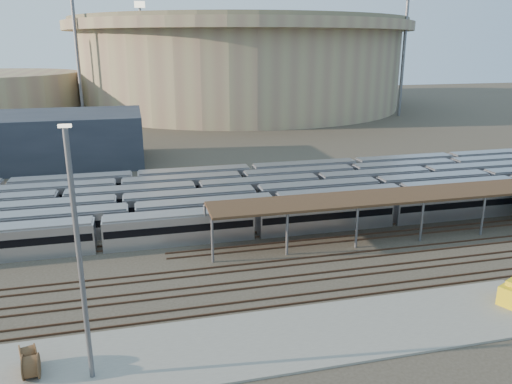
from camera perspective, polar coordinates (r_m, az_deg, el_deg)
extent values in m
plane|color=#383026|center=(56.64, 3.36, -7.72)|extent=(420.00, 420.00, 0.00)
cube|color=gray|center=(42.71, 2.86, -16.41)|extent=(50.00, 9.00, 0.20)
cube|color=#B1B1B6|center=(62.70, -0.12, -3.42)|extent=(112.00, 2.90, 3.60)
cube|color=#B1B1B6|center=(67.47, 2.20, -1.95)|extent=(112.00, 2.90, 3.60)
cube|color=#B1B1B6|center=(70.94, 0.08, -0.99)|extent=(112.00, 2.90, 3.60)
cube|color=#B1B1B6|center=(73.52, -6.69, -0.46)|extent=(112.00, 2.90, 3.60)
cube|color=#B1B1B6|center=(78.71, -1.57, 0.81)|extent=(112.00, 2.90, 3.60)
cube|color=#B1B1B6|center=(83.18, -0.57, 1.70)|extent=(112.00, 2.90, 3.60)
cylinder|color=slate|center=(55.15, -5.00, -5.62)|extent=(0.30, 0.30, 5.00)
cylinder|color=slate|center=(60.13, -5.82, -3.71)|extent=(0.30, 0.30, 5.00)
cylinder|color=slate|center=(56.96, 3.57, -4.84)|extent=(0.30, 0.30, 5.00)
cylinder|color=slate|center=(61.80, 2.08, -3.05)|extent=(0.30, 0.30, 5.00)
cylinder|color=slate|center=(59.95, 11.43, -4.03)|extent=(0.30, 0.30, 5.00)
cylinder|color=slate|center=(64.56, 9.42, -2.39)|extent=(0.30, 0.30, 5.00)
cylinder|color=slate|center=(63.96, 18.42, -3.24)|extent=(0.30, 0.30, 5.00)
cylinder|color=slate|center=(68.30, 16.05, -1.76)|extent=(0.30, 0.30, 5.00)
cylinder|color=slate|center=(68.81, 24.49, -2.52)|extent=(0.30, 0.30, 5.00)
cylinder|color=slate|center=(72.86, 21.93, -1.19)|extent=(0.30, 0.30, 5.00)
cylinder|color=slate|center=(78.10, 27.06, -0.67)|extent=(0.30, 0.30, 5.00)
cube|color=#382317|center=(67.60, 20.51, -0.02)|extent=(60.00, 6.00, 0.30)
cube|color=#4C3323|center=(55.09, 3.91, -8.36)|extent=(170.00, 0.12, 0.18)
cube|color=#4C3323|center=(56.39, 3.44, -7.74)|extent=(170.00, 0.12, 0.18)
cube|color=#4C3323|center=(51.69, 5.27, -10.18)|extent=(170.00, 0.12, 0.18)
cube|color=#4C3323|center=(52.96, 4.74, -9.47)|extent=(170.00, 0.12, 0.18)
cube|color=#4C3323|center=(48.38, 6.84, -12.24)|extent=(170.00, 0.12, 0.18)
cube|color=#4C3323|center=(49.61, 6.23, -11.43)|extent=(170.00, 0.12, 0.18)
cylinder|color=gray|center=(193.67, -1.85, 13.99)|extent=(116.00, 116.00, 28.00)
cylinder|color=gray|center=(193.54, -1.89, 18.58)|extent=(124.00, 124.00, 3.00)
cylinder|color=#69634B|center=(193.62, -1.90, 19.25)|extent=(120.00, 120.00, 1.50)
cube|color=#1E232D|center=(107.55, -24.20, 5.44)|extent=(42.00, 20.00, 10.00)
cylinder|color=slate|center=(159.89, -19.67, 13.90)|extent=(1.00, 1.00, 36.00)
cylinder|color=slate|center=(172.03, 16.46, 14.32)|extent=(1.00, 1.00, 36.00)
cylinder|color=slate|center=(209.29, -12.81, 14.91)|extent=(1.00, 1.00, 36.00)
cube|color=#FFF2CC|center=(209.67, -13.17, 20.15)|extent=(4.00, 0.60, 2.40)
cylinder|color=brown|center=(41.19, -24.32, -17.73)|extent=(1.20, 1.95, 1.87)
cylinder|color=brown|center=(42.30, -24.54, -16.76)|extent=(1.57, 2.13, 1.90)
cylinder|color=slate|center=(35.92, -19.49, -7.50)|extent=(0.36, 0.36, 18.17)
cube|color=#FFF2CC|center=(33.37, -21.03, 7.07)|extent=(0.81, 0.34, 0.20)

